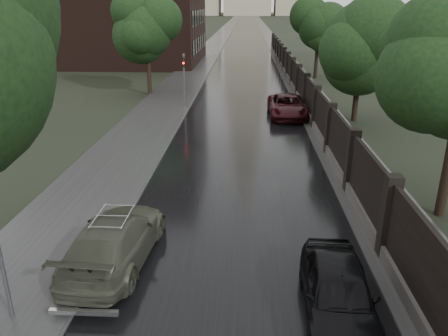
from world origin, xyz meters
TOP-DOWN VIEW (x-y plane):
  - road at (0.00, 190.00)m, footprint 8.00×420.00m
  - sidewalk_left at (-6.00, 190.00)m, footprint 4.00×420.00m
  - verge_right at (5.50, 190.00)m, footprint 3.00×420.00m
  - fence_right at (4.60, 32.01)m, footprint 0.45×75.72m
  - tree_left_far at (-8.00, 30.00)m, footprint 4.25×4.25m
  - tree_right_b at (7.50, 22.00)m, footprint 4.08×4.08m
  - tree_right_c at (7.50, 40.00)m, footprint 4.08×4.08m
  - traffic_light at (-4.30, 24.99)m, footprint 0.16×0.32m
  - volga_sedan at (-3.60, 4.30)m, footprint 2.44×5.28m
  - car_right_near at (2.60, 2.12)m, footprint 1.89×4.34m
  - car_right_far at (3.09, 22.83)m, footprint 2.57×5.39m

SIDE VIEW (x-z plane):
  - road at x=0.00m, z-range 0.00..0.02m
  - verge_right at x=5.50m, z-range 0.00..0.08m
  - sidewalk_left at x=-6.00m, z-range 0.00..0.16m
  - car_right_near at x=2.60m, z-range 0.00..1.45m
  - car_right_far at x=3.09m, z-range 0.00..1.49m
  - volga_sedan at x=-3.60m, z-range 0.00..1.49m
  - fence_right at x=4.60m, z-range -0.34..2.36m
  - traffic_light at x=-4.30m, z-range 0.40..4.40m
  - tree_right_b at x=7.50m, z-range 1.44..8.46m
  - tree_right_c at x=7.50m, z-range 1.44..8.46m
  - tree_left_far at x=-8.00m, z-range 1.55..8.94m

